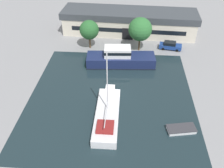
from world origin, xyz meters
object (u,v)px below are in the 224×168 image
quay_tree_near_building (89,30)px  parked_car (170,45)px  small_dinghy (181,129)px  warehouse_building (129,22)px  motor_cruiser (120,58)px  sailboat_moored (107,114)px  quay_tree_by_water (140,29)px

quay_tree_near_building → parked_car: (16.78, 0.66, -3.23)m
quay_tree_near_building → parked_car: size_ratio=1.25×
quay_tree_near_building → small_dinghy: 27.75m
warehouse_building → parked_car: warehouse_building is taller
warehouse_building → motor_cruiser: (-1.35, -14.42, -1.30)m
warehouse_building → sailboat_moored: 29.18m
motor_cruiser → warehouse_building: bearing=-9.0°
motor_cruiser → parked_car: bearing=-59.4°
quay_tree_near_building → parked_car: 17.10m
parked_car → small_dinghy: bearing=7.1°
warehouse_building → quay_tree_by_water: 8.94m
quay_tree_near_building → small_dinghy: bearing=-55.1°
small_dinghy → warehouse_building: bearing=-176.6°
sailboat_moored → motor_cruiser: sailboat_moored is taller
quay_tree_by_water → sailboat_moored: (-4.77, -20.60, -3.91)m
motor_cruiser → small_dinghy: size_ratio=3.16×
quay_tree_near_building → motor_cruiser: size_ratio=0.46×
quay_tree_near_building → quay_tree_by_water: size_ratio=0.86×
warehouse_building → quay_tree_near_building: quay_tree_near_building is taller
quay_tree_by_water → sailboat_moored: bearing=-103.0°
quay_tree_by_water → quay_tree_near_building: bearing=178.6°
quay_tree_near_building → quay_tree_by_water: quay_tree_by_water is taller
warehouse_building → small_dinghy: size_ratio=7.48×
quay_tree_near_building → motor_cruiser: 9.50m
warehouse_building → sailboat_moored: bearing=-92.0°
parked_car → small_dinghy: size_ratio=1.17×
quay_tree_by_water → sailboat_moored: 21.51m
quay_tree_by_water → parked_car: quay_tree_by_water is taller
warehouse_building → quay_tree_by_water: size_ratio=4.41×
small_dinghy → quay_tree_near_building: bearing=-155.9°
quay_tree_by_water → parked_car: 7.60m
sailboat_moored → small_dinghy: sailboat_moored is taller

